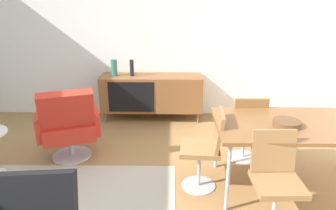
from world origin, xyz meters
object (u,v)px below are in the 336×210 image
sideboard (151,93)px  vase_cobalt (114,68)px  lounge_chair_red (68,124)px  vase_sculptural_dark (132,68)px  dining_table (296,127)px  dining_chair_front_left (275,178)px  dining_chair_near_window (206,147)px  wooden_bowl_on_table (287,123)px  dining_chair_back_left (247,125)px

sideboard → vase_cobalt: bearing=179.8°
sideboard → lounge_chair_red: size_ratio=1.69×
vase_cobalt → vase_sculptural_dark: 0.28m
vase_sculptural_dark → dining_table: 2.66m
dining_chair_front_left → dining_chair_near_window: same height
sideboard → dining_chair_near_window: 2.01m
lounge_chair_red → vase_cobalt: bearing=75.7°
wooden_bowl_on_table → lounge_chair_red: bearing=164.6°
vase_cobalt → wooden_bowl_on_table: size_ratio=0.98×
vase_cobalt → dining_table: 2.86m
wooden_bowl_on_table → lounge_chair_red: lounge_chair_red is taller
vase_sculptural_dark → dining_chair_back_left: vase_sculptural_dark is taller
wooden_bowl_on_table → dining_chair_near_window: dining_chair_near_window is taller
vase_sculptural_dark → dining_chair_front_left: (1.52, -2.45, -0.38)m
vase_cobalt → dining_chair_back_left: size_ratio=0.30×
wooden_bowl_on_table → dining_chair_near_window: bearing=174.0°
dining_table → dining_chair_front_left: dining_chair_front_left is taller
dining_chair_near_window → lounge_chair_red: (-1.59, 0.57, -0.00)m
sideboard → wooden_bowl_on_table: 2.46m
dining_table → vase_cobalt: bearing=138.6°
sideboard → dining_chair_near_window: dining_chair_near_window is taller
vase_cobalt → dining_table: size_ratio=0.16×
sideboard → lounge_chair_red: bearing=-124.6°
dining_table → dining_chair_near_window: dining_chair_near_window is taller
dining_chair_front_left → sideboard: bearing=116.4°
dining_chair_near_window → lounge_chair_red: bearing=160.3°
vase_sculptural_dark → dining_chair_front_left: bearing=-58.2°
vase_sculptural_dark → wooden_bowl_on_table: vase_sculptural_dark is taller
dining_chair_front_left → dining_table: bearing=57.8°
vase_cobalt → dining_chair_front_left: size_ratio=0.30×
wooden_bowl_on_table → dining_chair_front_left: 0.60m
dining_table → lounge_chair_red: 2.56m
dining_table → dining_chair_back_left: (-0.35, 0.56, -0.23)m
dining_table → wooden_bowl_on_table: (-0.13, -0.08, 0.07)m
vase_sculptural_dark → wooden_bowl_on_table: (1.73, -1.98, -0.08)m
dining_chair_back_left → lounge_chair_red: size_ratio=0.90×
vase_sculptural_dark → wooden_bowl_on_table: bearing=-48.7°
sideboard → dining_chair_back_left: dining_chair_back_left is taller
dining_chair_back_left → lounge_chair_red: bearing=179.8°
sideboard → dining_table: bearing=-50.3°
sideboard → vase_sculptural_dark: bearing=179.6°
vase_sculptural_dark → dining_table: vase_sculptural_dark is taller
vase_cobalt → lounge_chair_red: 1.42m
vase_cobalt → dining_chair_back_left: vase_cobalt is taller
vase_sculptural_dark → dining_table: (1.87, -1.89, -0.15)m
sideboard → dining_chair_front_left: (1.22, -2.45, 0.03)m
vase_cobalt → dining_table: vase_cobalt is taller
vase_sculptural_dark → dining_chair_back_left: (1.52, -1.33, -0.38)m
wooden_bowl_on_table → dining_chair_back_left: 0.74m
vase_cobalt → dining_table: (2.14, -1.89, -0.15)m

